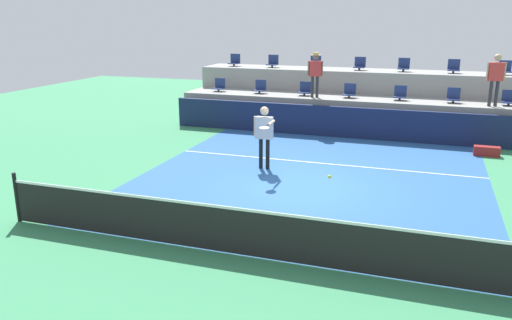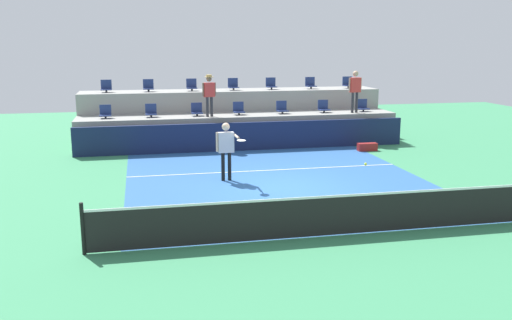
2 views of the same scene
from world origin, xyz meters
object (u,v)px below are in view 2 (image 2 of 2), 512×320
at_px(stadium_chair_upper_far_right, 348,83).
at_px(tennis_player, 226,145).
at_px(stadium_chair_lower_right, 324,107).
at_px(stadium_chair_upper_mid_right, 271,85).
at_px(stadium_chair_upper_far_left, 106,87).
at_px(stadium_chair_upper_left, 148,86).
at_px(equipment_bag, 367,147).
at_px(stadium_chair_lower_far_right, 363,106).
at_px(tennis_ball, 366,164).
at_px(spectator_leaning_on_rail, 355,87).
at_px(stadium_chair_lower_left, 151,112).
at_px(stadium_chair_upper_center, 233,85).
at_px(stadium_chair_lower_center, 239,109).
at_px(stadium_chair_lower_mid_right, 282,108).
at_px(spectator_with_hat, 209,91).
at_px(stadium_chair_upper_right, 311,84).
at_px(stadium_chair_upper_mid_left, 192,86).
at_px(stadium_chair_lower_far_left, 105,113).

height_order(stadium_chair_upper_far_right, tennis_player, stadium_chair_upper_far_right).
height_order(stadium_chair_lower_right, stadium_chair_upper_mid_right, stadium_chair_upper_mid_right).
bearing_deg(stadium_chair_upper_far_left, tennis_player, -63.48).
relative_size(stadium_chair_upper_left, equipment_bag, 0.68).
height_order(stadium_chair_lower_right, stadium_chair_upper_far_left, stadium_chair_upper_far_left).
bearing_deg(stadium_chair_upper_far_right, stadium_chair_lower_far_right, -89.52).
distance_m(stadium_chair_upper_far_left, tennis_ball, 13.68).
height_order(stadium_chair_upper_far_left, spectator_leaning_on_rail, spectator_leaning_on_rail).
distance_m(stadium_chair_lower_left, stadium_chair_upper_far_right, 9.14).
bearing_deg(equipment_bag, stadium_chair_upper_center, 137.91).
bearing_deg(stadium_chair_upper_far_left, stadium_chair_lower_center, -18.80).
distance_m(stadium_chair_lower_far_right, stadium_chair_upper_far_right, 1.99).
distance_m(stadium_chair_lower_left, stadium_chair_lower_right, 7.17).
distance_m(stadium_chair_lower_left, tennis_player, 6.28).
relative_size(stadium_chair_lower_mid_right, spectator_with_hat, 0.31).
relative_size(stadium_chair_lower_far_right, spectator_leaning_on_rail, 0.30).
xyz_separation_m(stadium_chair_upper_left, stadium_chair_upper_right, (7.17, 0.00, 0.00)).
distance_m(stadium_chair_upper_far_left, stadium_chair_upper_mid_left, 3.56).
bearing_deg(stadium_chair_lower_right, stadium_chair_upper_mid_right, 135.83).
bearing_deg(stadium_chair_lower_left, stadium_chair_upper_mid_right, 18.72).
relative_size(stadium_chair_lower_left, tennis_player, 0.29).
xyz_separation_m(stadium_chair_lower_mid_right, stadium_chair_lower_far_right, (3.58, 0.00, 0.00)).
bearing_deg(stadium_chair_lower_far_left, spectator_leaning_on_rail, -2.17).
bearing_deg(stadium_chair_lower_center, stadium_chair_lower_far_right, 0.00).
bearing_deg(stadium_chair_upper_center, stadium_chair_upper_mid_right, 0.00).
bearing_deg(equipment_bag, stadium_chair_lower_far_left, 166.76).
bearing_deg(stadium_chair_lower_far_left, tennis_ball, -57.55).
relative_size(stadium_chair_upper_mid_right, spectator_leaning_on_rail, 0.30).
xyz_separation_m(stadium_chair_upper_center, stadium_chair_upper_mid_right, (1.70, 0.00, 0.00)).
relative_size(stadium_chair_upper_center, stadium_chair_upper_right, 1.00).
height_order(tennis_player, spectator_with_hat, spectator_with_hat).
bearing_deg(stadium_chair_upper_center, spectator_leaning_on_rail, -24.55).
height_order(stadium_chair_upper_left, stadium_chair_upper_mid_right, same).
height_order(stadium_chair_upper_far_right, spectator_with_hat, spectator_with_hat).
bearing_deg(stadium_chair_upper_far_left, stadium_chair_upper_mid_left, 0.00).
bearing_deg(stadium_chair_lower_far_left, stadium_chair_upper_left, 46.44).
xyz_separation_m(stadium_chair_upper_mid_right, tennis_ball, (-0.57, -12.00, -0.99)).
distance_m(stadium_chair_lower_center, stadium_chair_upper_far_right, 5.75).
height_order(stadium_chair_lower_right, spectator_with_hat, spectator_with_hat).
height_order(stadium_chair_lower_mid_right, equipment_bag, stadium_chair_lower_mid_right).
xyz_separation_m(stadium_chair_upper_left, tennis_ball, (4.77, -12.00, -0.99)).
height_order(stadium_chair_lower_center, stadium_chair_lower_mid_right, same).
height_order(stadium_chair_lower_right, stadium_chair_upper_left, stadium_chair_upper_left).
distance_m(stadium_chair_lower_left, stadium_chair_upper_left, 1.99).
height_order(spectator_with_hat, equipment_bag, spectator_with_hat).
xyz_separation_m(stadium_chair_upper_far_left, stadium_chair_upper_right, (8.90, 0.00, 0.00)).
height_order(stadium_chair_upper_center, stadium_chair_upper_far_right, same).
height_order(stadium_chair_lower_far_left, stadium_chair_upper_far_left, stadium_chair_upper_far_left).
bearing_deg(equipment_bag, spectator_leaning_on_rail, 84.25).
relative_size(stadium_chair_upper_center, tennis_ball, 7.65).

